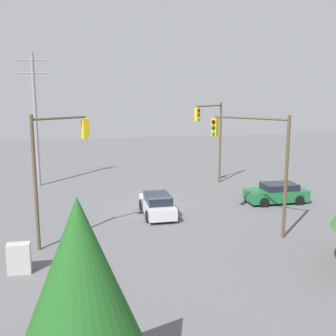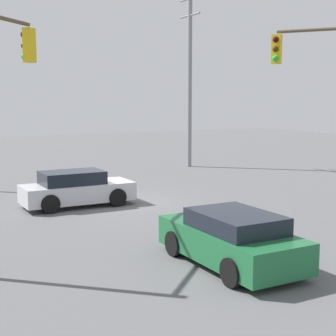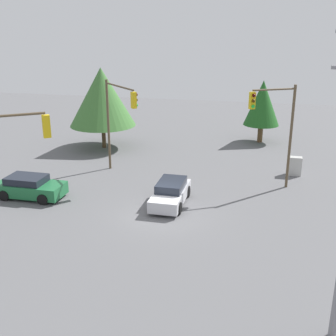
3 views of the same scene
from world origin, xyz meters
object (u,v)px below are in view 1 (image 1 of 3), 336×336
object	(u,v)px
sedan_silver	(157,205)
traffic_signal_main	(212,130)
sedan_green	(277,193)
traffic_signal_cross	(55,158)
electrical_cabinet	(19,258)
traffic_signal_aux	(257,152)

from	to	relation	value
sedan_silver	traffic_signal_main	bearing A→B (deg)	51.00
sedan_green	traffic_signal_cross	xyz separation A→B (m)	(15.00, 5.09, 3.96)
traffic_signal_cross	electrical_cabinet	bearing A→B (deg)	-145.29
traffic_signal_cross	electrical_cabinet	distance (m)	5.35
sedan_silver	electrical_cabinet	bearing A→B (deg)	-136.69
traffic_signal_cross	traffic_signal_aux	bearing A→B (deg)	-30.56
traffic_signal_main	electrical_cabinet	bearing A→B (deg)	10.67
traffic_signal_main	electrical_cabinet	distance (m)	20.45
traffic_signal_main	traffic_signal_aux	distance (m)	11.84
sedan_silver	traffic_signal_cross	world-z (taller)	traffic_signal_cross
sedan_silver	traffic_signal_aux	bearing A→B (deg)	-41.64
sedan_green	traffic_signal_aux	distance (m)	7.87
sedan_green	traffic_signal_aux	bearing A→B (deg)	142.85
traffic_signal_cross	electrical_cabinet	size ratio (longest dim) A/B	5.00
sedan_silver	sedan_green	xyz separation A→B (m)	(-8.95, -1.11, 0.00)
sedan_silver	traffic_signal_cross	size ratio (longest dim) A/B	0.63
sedan_silver	traffic_signal_cross	bearing A→B (deg)	-146.59
sedan_green	electrical_cabinet	world-z (taller)	sedan_green
traffic_signal_aux	electrical_cabinet	size ratio (longest dim) A/B	4.89
traffic_signal_main	traffic_signal_aux	world-z (taller)	traffic_signal_main
traffic_signal_cross	electrical_cabinet	xyz separation A→B (m)	(1.60, 3.22, -3.96)
sedan_green	traffic_signal_main	bearing A→B (deg)	24.59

